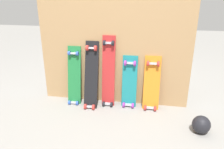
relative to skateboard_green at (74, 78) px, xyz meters
The scene contains 8 objects.
ground_plane 0.62m from the skateboard_green, ahead, with size 12.00×12.00×0.00m, color gray.
plywood_wall_panel 0.67m from the skateboard_green, 11.88° to the left, with size 1.92×0.04×1.51m, color tan.
skateboard_green is the anchor object (origin of this frame).
skateboard_black 0.25m from the skateboard_green, 10.89° to the right, with size 0.17×0.30×0.90m.
skateboard_red 0.46m from the skateboard_green, ahead, with size 0.16×0.18×0.97m.
skateboard_teal 0.73m from the skateboard_green, ahead, with size 0.19×0.17×0.73m.
skateboard_orange 1.01m from the skateboard_green, ahead, with size 0.20×0.19×0.74m.
rubber_ball 1.63m from the skateboard_green, 16.13° to the right, with size 0.19×0.19×0.19m, color black.
Camera 1 is at (0.45, -2.63, 1.45)m, focal length 35.83 mm.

